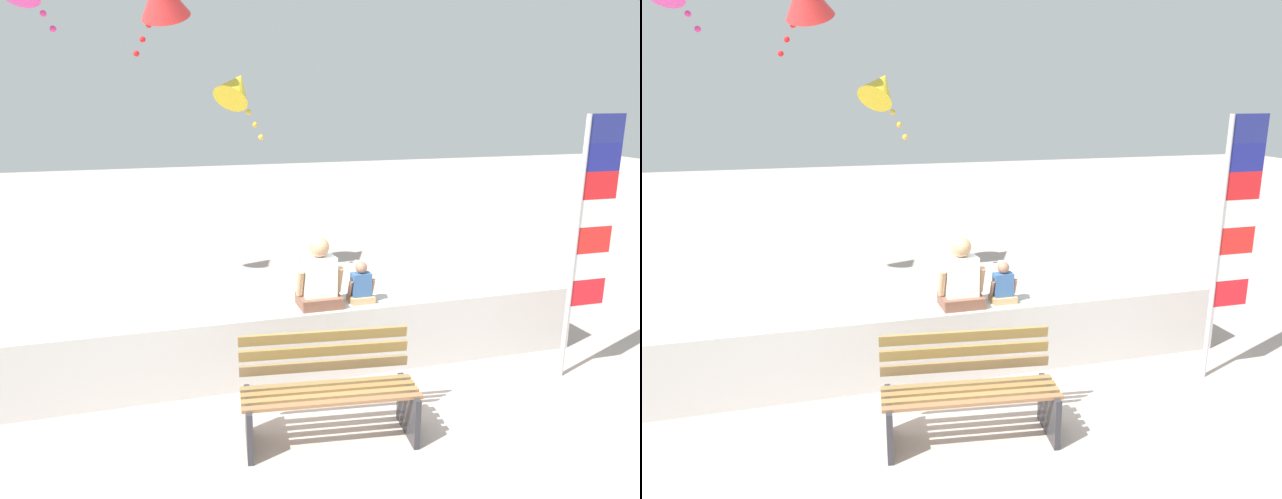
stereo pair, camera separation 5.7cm
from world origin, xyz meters
The scene contains 7 objects.
ground_plane centered at (0.00, 0.00, 0.00)m, with size 40.00×40.00×0.00m, color #BAA79D.
seawall_ledge centered at (0.00, 1.15, 0.37)m, with size 6.31×0.54×0.74m, color #B8B5B0.
park_bench centered at (-0.07, -0.09, 0.41)m, with size 1.56×0.78×0.88m.
person_adult centered at (0.19, 1.11, 1.03)m, with size 0.48×0.35×0.74m.
person_child centered at (0.65, 1.11, 0.92)m, with size 0.29×0.21×0.44m.
flag_banner centered at (2.76, 0.31, 1.60)m, with size 0.44×0.05×2.71m.
kite_yellow centered at (-0.10, 4.55, 2.98)m, with size 0.87×0.89×1.12m.
Camera 1 is at (-1.42, -4.48, 2.90)m, focal length 33.22 mm.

